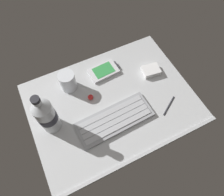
{
  "coord_description": "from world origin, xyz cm",
  "views": [
    {
      "loc": [
        -16.3,
        -33.31,
        71.52
      ],
      "look_at": [
        0.0,
        0.0,
        3.0
      ],
      "focal_mm": 32.64,
      "sensor_mm": 36.0,
      "label": 1
    }
  ],
  "objects": [
    {
      "name": "stylus_pen",
      "position": [
        19.19,
        -11.55,
        0.35
      ],
      "size": [
        8.45,
        5.59,
        0.7
      ],
      "primitive_type": "cylinder",
      "rotation": [
        0.0,
        1.57,
        0.55
      ],
      "color": "#26262B",
      "rests_on": "ground_plane"
    },
    {
      "name": "trackball_mouse",
      "position": [
        -7.0,
        5.0,
        1.1
      ],
      "size": [
        2.2,
        2.2,
        2.2
      ],
      "primitive_type": "sphere",
      "color": "red",
      "rests_on": "ground_plane"
    },
    {
      "name": "handheld_device",
      "position": [
        3.19,
        14.44,
        0.73
      ],
      "size": [
        13.17,
        8.42,
        1.5
      ],
      "color": "silver",
      "rests_on": "ground_plane"
    },
    {
      "name": "ground_plane",
      "position": [
        0.0,
        -0.23,
        -0.99
      ],
      "size": [
        64.0,
        48.0,
        2.8
      ],
      "color": "#B7BABC"
    },
    {
      "name": "water_bottle",
      "position": [
        -24.09,
        0.77,
        9.01
      ],
      "size": [
        6.73,
        6.73,
        20.8
      ],
      "color": "silver",
      "rests_on": "ground_plane"
    },
    {
      "name": "charger_block",
      "position": [
        21.12,
        5.49,
        1.2
      ],
      "size": [
        7.69,
        6.5,
        2.4
      ],
      "primitive_type": "cube",
      "rotation": [
        0.0,
        0.0,
        -0.14
      ],
      "color": "white",
      "rests_on": "ground_plane"
    },
    {
      "name": "keyboard",
      "position": [
        -2.68,
        -7.57,
        0.81
      ],
      "size": [
        29.41,
        12.15,
        1.7
      ],
      "color": "#93969B",
      "rests_on": "ground_plane"
    },
    {
      "name": "juice_cup",
      "position": [
        -12.68,
        13.77,
        3.91
      ],
      "size": [
        6.4,
        6.4,
        8.5
      ],
      "color": "silver",
      "rests_on": "ground_plane"
    }
  ]
}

